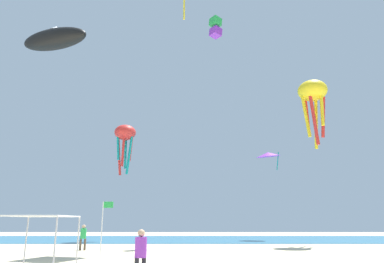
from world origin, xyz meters
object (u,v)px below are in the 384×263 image
Objects in this scene: canopy_tent at (42,218)px; kite_box_green at (216,27)px; person_rightmost at (141,251)px; kite_delta_purple at (268,154)px; banner_flag at (103,223)px; person_central at (83,235)px; kite_octopus_yellow at (313,94)px; kite_inflatable_black at (55,39)px; kite_octopus_red at (125,135)px.

kite_box_green reaches higher than canopy_tent.
person_rightmost is 0.43× the size of kite_delta_purple.
person_rightmost is 8.50m from banner_flag.
kite_box_green reaches higher than banner_flag.
kite_octopus_yellow reaches higher than person_central.
kite_inflatable_black is 1.16× the size of kite_octopus_yellow.
kite_box_green reaches higher than kite_octopus_yellow.
banner_flag is (2.91, -6.15, 0.87)m from person_central.
kite_delta_purple is at bearing 101.99° from kite_box_green.
banner_flag reaches higher than person_central.
banner_flag is 24.17m from kite_octopus_yellow.
kite_inflatable_black is at bearing -121.38° from kite_box_green.
person_rightmost is 0.79× the size of kite_box_green.
kite_inflatable_black reaches higher than person_rightmost.
person_central is 24.53m from kite_octopus_yellow.
person_central is 0.44× the size of kite_delta_purple.
person_rightmost is 30.24m from kite_box_green.
kite_octopus_red is (-2.59, 18.58, 9.66)m from banner_flag.
canopy_tent is 28.24m from kite_box_green.
kite_octopus_red is at bearing 91.86° from canopy_tent.
kite_box_green reaches higher than person_central.
banner_flag is at bearing -113.87° from person_rightmost.
kite_delta_purple is at bearing 161.57° from kite_octopus_yellow.
kite_octopus_yellow reaches higher than kite_octopus_red.
kite_delta_purple is (17.09, 14.98, 8.75)m from person_central.
person_rightmost is 0.31× the size of kite_octopus_red.
banner_flag is 0.76× the size of kite_delta_purple.
kite_inflatable_black is (-6.94, 15.70, 17.66)m from canopy_tent.
kite_inflatable_black is at bearing -124.13° from kite_octopus_yellow.
canopy_tent is at bearing -81.91° from person_rightmost.
person_central is 24.35m from kite_delta_purple.
kite_octopus_red is 0.74× the size of kite_inflatable_black.
banner_flag is 25.44m from kite_box_green.
kite_octopus_red is 2.57× the size of kite_box_green.
kite_inflatable_black is at bearing 65.37° from kite_delta_purple.
person_rightmost is 0.26× the size of kite_octopus_yellow.
kite_octopus_yellow is at bearing 40.93° from canopy_tent.
kite_delta_purple is at bearing -157.16° from person_rightmost.
kite_delta_purple reaches higher than banner_flag.
kite_delta_purple is (14.18, 21.13, 7.88)m from banner_flag.
person_rightmost is at bearing -69.84° from person_central.
kite_inflatable_black is (-8.79, 11.52, 17.91)m from banner_flag.
kite_delta_purple is at bearing 57.64° from canopy_tent.
kite_octopus_yellow is (2.76, -9.01, 4.38)m from kite_delta_purple.
kite_inflatable_black reaches higher than kite_octopus_yellow.
canopy_tent is 1.40× the size of kite_box_green.
kite_octopus_red is 1.39× the size of kite_delta_purple.
kite_box_green is (10.49, 7.19, 21.16)m from person_central.
kite_octopus_red reaches higher than person_rightmost.
person_rightmost is at bearing -49.30° from kite_box_green.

